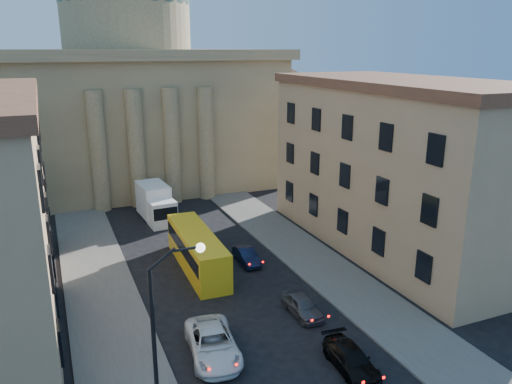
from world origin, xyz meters
The scene contains 11 objects.
sidewalk_left centered at (-8.50, 18.00, 0.07)m, with size 5.00×60.00×0.15m, color #54514C.
sidewalk_right centered at (8.50, 18.00, 0.07)m, with size 5.00×60.00×0.15m, color #54514C.
church centered at (0.00, 55.47, 11.88)m, with size 68.02×28.76×36.60m.
building_right centered at (17.00, 22.00, 7.42)m, with size 11.60×26.60×14.70m.
street_lamp centered at (-6.97, 8.00, 5.29)m, with size 2.62×0.44×8.83m.
car_left_mid centered at (-3.42, 12.22, 0.79)m, with size 2.63×5.69×1.58m, color white.
car_right_mid centered at (3.17, 7.98, 0.65)m, with size 1.81×4.46×1.29m, color black.
car_right_far centered at (3.50, 14.29, 0.66)m, with size 1.55×3.85×1.31m, color #46464B.
car_right_distant centered at (3.22, 23.49, 0.62)m, with size 1.31×3.77×1.24m, color black.
city_bus centered at (-0.80, 24.11, 1.63)m, with size 2.78×10.80×3.03m.
box_truck centered at (-1.28, 37.21, 1.71)m, with size 3.02×6.73×3.61m.
Camera 1 is at (-10.97, -11.86, 17.10)m, focal length 35.00 mm.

